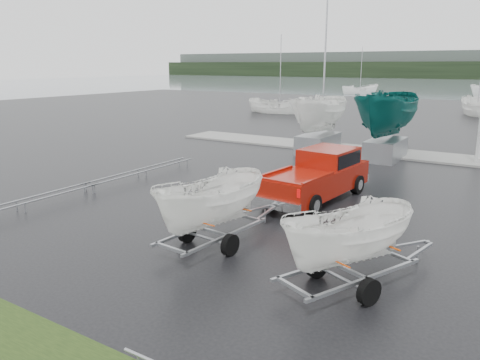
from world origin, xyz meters
TOP-DOWN VIEW (x-y plane):
  - ground_plane at (0.00, 0.00)m, footprint 120.00×120.00m
  - dock at (0.00, 13.00)m, footprint 30.00×3.00m
  - pickup_truck at (-0.87, 2.23)m, footprint 2.46×5.73m
  - trailer_hitched at (-1.45, -4.01)m, footprint 1.83×3.69m
  - trailer_parked at (2.66, -4.42)m, footprint 2.52×3.77m
  - keelboat_0 at (-4.69, 11.00)m, footprint 2.23×3.20m
  - keelboat_1 at (-0.85, 11.20)m, footprint 2.60×3.20m
  - mast_rack_0 at (-9.00, 1.00)m, footprint 0.56×6.50m
  - mast_rack_1 at (-9.00, -5.00)m, footprint 0.56×6.50m
  - moored_boat_0 at (-17.32, 30.29)m, footprint 3.10×3.04m
  - moored_boat_1 at (0.59, 39.17)m, footprint 3.52×3.57m
  - moored_boat_4 at (-20.77, 66.76)m, footprint 3.68×3.68m

SIDE VIEW (x-z plane):
  - ground_plane at x=0.00m, z-range 0.00..0.00m
  - moored_boat_1 at x=0.59m, z-range -5.82..5.83m
  - moored_boat_0 at x=-17.32m, z-range -5.79..5.80m
  - moored_boat_4 at x=-20.77m, z-range -5.70..5.71m
  - dock at x=0.00m, z-range -0.01..0.11m
  - mast_rack_0 at x=-9.00m, z-range 0.32..0.38m
  - mast_rack_1 at x=-9.00m, z-range 0.32..0.38m
  - pickup_truck at x=-0.87m, z-range 0.04..1.90m
  - trailer_parked at x=2.66m, z-range 0.20..4.56m
  - trailer_hitched at x=-1.45m, z-range 0.21..4.88m
  - keelboat_0 at x=-4.69m, z-range -1.68..8.71m
  - keelboat_1 at x=-0.85m, z-range 0.13..8.13m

